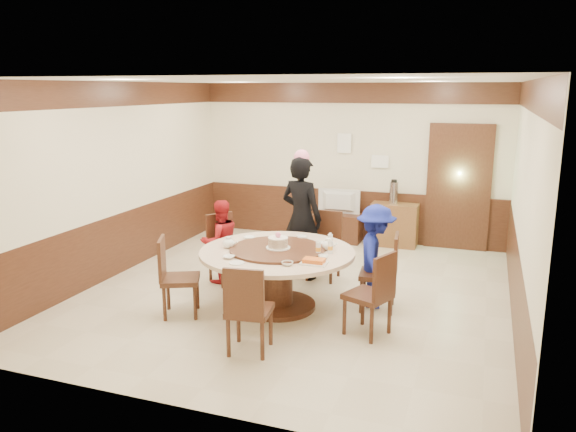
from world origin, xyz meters
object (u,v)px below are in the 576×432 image
(person_standing, at_px, (301,218))
(shrimp_platter, at_px, (314,262))
(banquet_table, at_px, (277,267))
(thermos, at_px, (394,193))
(birthday_cake, at_px, (278,242))
(person_blue, at_px, (375,256))
(tv_stand, at_px, (338,227))
(television, at_px, (338,202))
(side_cabinet, at_px, (394,225))
(person_red, at_px, (220,241))

(person_standing, relative_size, shrimp_platter, 5.94)
(banquet_table, distance_m, shrimp_platter, 0.74)
(person_standing, relative_size, thermos, 4.69)
(birthday_cake, bearing_deg, person_standing, 94.57)
(banquet_table, xyz_separation_m, person_blue, (1.14, 0.48, 0.12))
(tv_stand, bearing_deg, television, 0.00)
(side_cabinet, bearing_deg, shrimp_platter, -94.99)
(birthday_cake, bearing_deg, tv_stand, 91.78)
(person_red, bearing_deg, side_cabinet, -174.60)
(banquet_table, height_order, shrimp_platter, shrimp_platter)
(television, height_order, side_cabinet, television)
(banquet_table, relative_size, birthday_cake, 6.36)
(person_red, bearing_deg, thermos, -174.17)
(banquet_table, bearing_deg, television, 91.61)
(person_standing, relative_size, person_blue, 1.36)
(banquet_table, xyz_separation_m, side_cabinet, (0.92, 3.37, -0.16))
(television, bearing_deg, birthday_cake, 90.68)
(shrimp_platter, xyz_separation_m, tv_stand, (-0.68, 3.71, -0.53))
(person_blue, xyz_separation_m, birthday_cake, (-1.13, -0.47, 0.20))
(banquet_table, distance_m, side_cabinet, 3.49)
(tv_stand, height_order, side_cabinet, side_cabinet)
(birthday_cake, xyz_separation_m, shrimp_platter, (0.58, -0.38, -0.07))
(shrimp_platter, xyz_separation_m, thermos, (0.30, 3.74, 0.16))
(shrimp_platter, bearing_deg, thermos, 85.49)
(tv_stand, xyz_separation_m, side_cabinet, (1.01, 0.03, 0.12))
(person_blue, height_order, birthday_cake, person_blue)
(person_red, bearing_deg, person_standing, 161.38)
(birthday_cake, height_order, tv_stand, birthday_cake)
(person_blue, xyz_separation_m, tv_stand, (-1.23, 2.86, -0.40))
(banquet_table, relative_size, person_standing, 1.08)
(person_red, xyz_separation_m, tv_stand, (1.01, 2.69, -0.34))
(person_red, xyz_separation_m, side_cabinet, (2.02, 2.72, -0.22))
(banquet_table, relative_size, thermos, 5.06)
(birthday_cake, distance_m, tv_stand, 3.39)
(person_blue, height_order, thermos, person_blue)
(banquet_table, height_order, person_blue, person_blue)
(tv_stand, xyz_separation_m, television, (0.00, 0.00, 0.47))
(person_blue, xyz_separation_m, shrimp_platter, (-0.55, -0.85, 0.12))
(banquet_table, xyz_separation_m, shrimp_platter, (0.59, -0.37, 0.24))
(person_standing, bearing_deg, person_red, 45.42)
(person_standing, xyz_separation_m, person_blue, (1.22, -0.75, -0.24))
(thermos, bearing_deg, side_cabinet, 0.00)
(banquet_table, height_order, tv_stand, banquet_table)
(person_standing, xyz_separation_m, tv_stand, (-0.01, 2.12, -0.64))
(person_blue, bearing_deg, person_red, 71.72)
(side_cabinet, height_order, thermos, thermos)
(banquet_table, xyz_separation_m, television, (-0.09, 3.34, 0.19))
(birthday_cake, bearing_deg, person_blue, 22.57)
(banquet_table, distance_m, television, 3.35)
(person_standing, xyz_separation_m, side_cabinet, (1.00, 2.15, -0.52))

